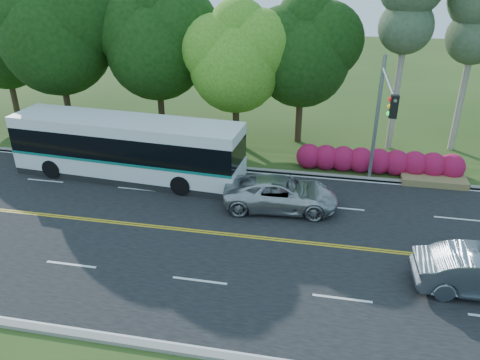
# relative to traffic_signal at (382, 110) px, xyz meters

# --- Properties ---
(ground) EXTENTS (120.00, 120.00, 0.00)m
(ground) POSITION_rel_traffic_signal_xyz_m (-6.49, -5.40, -4.67)
(ground) COLOR #294416
(ground) RESTS_ON ground
(road) EXTENTS (60.00, 14.00, 0.02)m
(road) POSITION_rel_traffic_signal_xyz_m (-6.49, -5.40, -4.66)
(road) COLOR black
(road) RESTS_ON ground
(curb_north) EXTENTS (60.00, 0.30, 0.15)m
(curb_north) POSITION_rel_traffic_signal_xyz_m (-6.49, 1.75, -4.60)
(curb_north) COLOR gray
(curb_north) RESTS_ON ground
(curb_south) EXTENTS (60.00, 0.30, 0.15)m
(curb_south) POSITION_rel_traffic_signal_xyz_m (-6.49, -12.55, -4.60)
(curb_south) COLOR gray
(curb_south) RESTS_ON ground
(grass_verge) EXTENTS (60.00, 4.00, 0.10)m
(grass_verge) POSITION_rel_traffic_signal_xyz_m (-6.49, 3.60, -4.62)
(grass_verge) COLOR #294416
(grass_verge) RESTS_ON ground
(lane_markings) EXTENTS (57.60, 13.82, 0.00)m
(lane_markings) POSITION_rel_traffic_signal_xyz_m (-6.59, -5.40, -4.65)
(lane_markings) COLOR gold
(lane_markings) RESTS_ON road
(tree_row) EXTENTS (44.70, 9.10, 13.84)m
(tree_row) POSITION_rel_traffic_signal_xyz_m (-11.65, 6.73, 2.06)
(tree_row) COLOR black
(tree_row) RESTS_ON ground
(bougainvillea_hedge) EXTENTS (9.50, 2.25, 1.50)m
(bougainvillea_hedge) POSITION_rel_traffic_signal_xyz_m (0.69, 2.75, -3.95)
(bougainvillea_hedge) COLOR #9D0D3C
(bougainvillea_hedge) RESTS_ON ground
(traffic_signal) EXTENTS (0.42, 6.10, 7.00)m
(traffic_signal) POSITION_rel_traffic_signal_xyz_m (0.00, 0.00, 0.00)
(traffic_signal) COLOR gray
(traffic_signal) RESTS_ON ground
(transit_bus) EXTENTS (13.29, 3.83, 3.43)m
(transit_bus) POSITION_rel_traffic_signal_xyz_m (-13.51, -0.45, -2.95)
(transit_bus) COLOR white
(transit_bus) RESTS_ON road
(suv) EXTENTS (5.87, 3.05, 1.58)m
(suv) POSITION_rel_traffic_signal_xyz_m (-4.56, -2.42, -3.86)
(suv) COLOR #B3B6B8
(suv) RESTS_ON road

